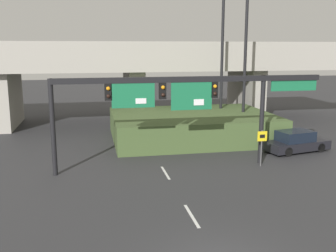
% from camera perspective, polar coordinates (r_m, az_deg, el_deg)
% --- Properties ---
extents(lane_markings, '(0.14, 32.40, 0.01)m').
position_cam_1_polar(lane_markings, '(25.60, -1.64, -4.75)').
color(lane_markings, silver).
rests_on(lane_markings, ground).
extents(signal_gantry, '(16.10, 0.44, 5.44)m').
position_cam_1_polar(signal_gantry, '(22.86, 2.02, 4.65)').
color(signal_gantry, black).
rests_on(signal_gantry, ground).
extents(speed_limit_sign, '(0.60, 0.11, 2.22)m').
position_cam_1_polar(speed_limit_sign, '(24.30, 13.45, -2.40)').
color(speed_limit_sign, '#4C4C4C').
rests_on(speed_limit_sign, ground).
extents(highway_light_pole_near, '(0.70, 0.36, 14.02)m').
position_cam_1_polar(highway_light_pole_near, '(31.84, 11.22, 11.65)').
color(highway_light_pole_near, black).
rests_on(highway_light_pole_near, ground).
extents(highway_light_pole_far, '(0.70, 0.36, 14.45)m').
position_cam_1_polar(highway_light_pole_far, '(33.47, 7.91, 12.11)').
color(highway_light_pole_far, black).
rests_on(highway_light_pole_far, ground).
extents(overpass_bridge, '(40.25, 8.68, 7.59)m').
position_cam_1_polar(overpass_bridge, '(37.70, -5.06, 8.45)').
color(overpass_bridge, '#A39E93').
rests_on(overpass_bridge, ground).
extents(grass_embankment, '(12.37, 9.09, 1.99)m').
position_cam_1_polar(grass_embankment, '(31.13, 3.47, 0.02)').
color(grass_embankment, '#42562D').
rests_on(grass_embankment, ground).
extents(parked_sedan_near_right, '(4.78, 2.67, 1.48)m').
position_cam_1_polar(parked_sedan_near_right, '(28.54, 18.11, -2.23)').
color(parked_sedan_near_right, black).
rests_on(parked_sedan_near_right, ground).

